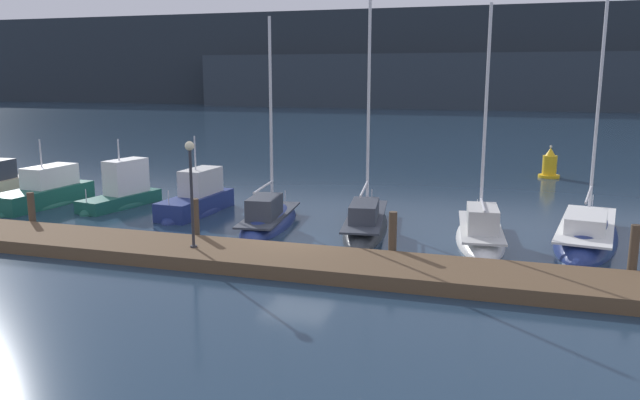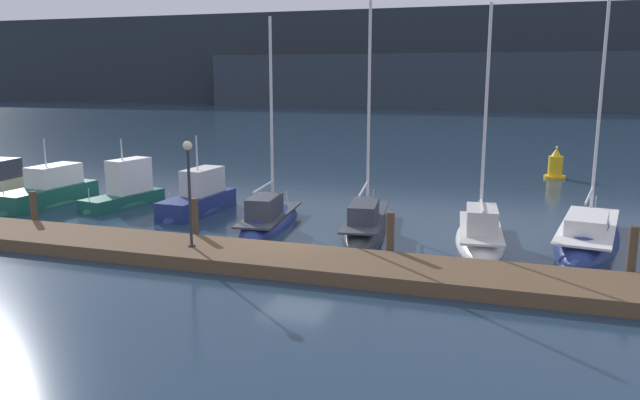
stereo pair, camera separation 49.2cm
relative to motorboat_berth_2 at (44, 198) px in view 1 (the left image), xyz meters
The scene contains 16 objects.
ground_plane 14.69m from the motorboat_berth_2, 13.83° to the right, with size 400.00×400.00×0.00m, color #1E3347.
dock 15.47m from the motorboat_berth_2, 22.80° to the right, with size 43.47×2.80×0.45m, color brown.
mooring_pile_1 5.37m from the motorboat_berth_2, 54.20° to the right, with size 0.28×0.28×1.58m, color #4C3D2D.
mooring_pile_2 11.42m from the motorboat_berth_2, 22.37° to the right, with size 0.28×0.28×1.75m, color #4C3D2D.
mooring_pile_3 18.49m from the motorboat_berth_2, 13.59° to the right, with size 0.28×0.28×1.73m, color #4C3D2D.
mooring_pile_4 25.76m from the motorboat_berth_2, ahead, with size 0.28×0.28×1.80m, color #4C3D2D.
motorboat_berth_2 is the anchor object (origin of this frame).
motorboat_berth_3 3.90m from the motorboat_berth_2, 12.59° to the left, with size 2.37×5.01×3.84m.
motorboat_berth_4 8.00m from the motorboat_berth_2, ahead, with size 1.94×5.18×4.17m.
sailboat_berth_5 12.06m from the motorboat_berth_2, ahead, with size 2.51×6.42×9.25m.
sailboat_berth_6 16.10m from the motorboat_berth_2, ahead, with size 2.75×7.52×11.39m.
sailboat_berth_7 20.73m from the motorboat_berth_2, ahead, with size 2.43×6.43×9.43m.
sailboat_berth_8 24.64m from the motorboat_berth_2, ahead, with size 3.53×8.51×12.20m.
channel_buoy 28.94m from the motorboat_berth_2, 33.73° to the left, with size 1.29×1.29×1.99m.
dock_lamppost 13.20m from the motorboat_berth_2, 28.24° to the right, with size 0.32×0.32×3.64m.
hillside_backdrop 105.92m from the motorboat_berth_2, 80.43° to the left, with size 240.00×23.00×18.81m.
Camera 1 is at (7.29, -21.11, 6.25)m, focal length 35.00 mm.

